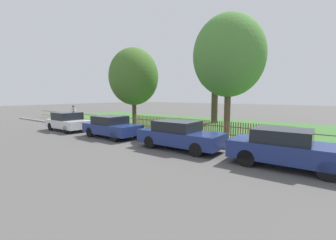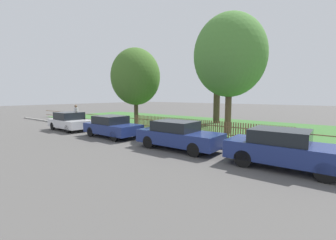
% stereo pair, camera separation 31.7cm
% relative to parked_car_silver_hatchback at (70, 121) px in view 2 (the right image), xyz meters
% --- Properties ---
extents(ground_plane, '(120.00, 120.00, 0.00)m').
position_rel_parked_car_silver_hatchback_xyz_m(ground_plane, '(8.75, 1.27, -0.68)').
color(ground_plane, '#565451').
extents(kerb_stone, '(42.80, 0.20, 0.12)m').
position_rel_parked_car_silver_hatchback_xyz_m(kerb_stone, '(8.75, 1.37, -0.62)').
color(kerb_stone, gray).
rests_on(kerb_stone, ground).
extents(grass_strip, '(42.80, 11.42, 0.01)m').
position_rel_parked_car_silver_hatchback_xyz_m(grass_strip, '(8.75, 9.42, -0.67)').
color(grass_strip, '#3D7033').
rests_on(grass_strip, ground).
extents(park_fence, '(42.80, 0.05, 1.07)m').
position_rel_parked_car_silver_hatchback_xyz_m(park_fence, '(8.75, 3.72, -0.14)').
color(park_fence, brown).
rests_on(park_fence, ground).
extents(parked_car_silver_hatchback, '(3.76, 1.88, 1.35)m').
position_rel_parked_car_silver_hatchback_xyz_m(parked_car_silver_hatchback, '(0.00, 0.00, 0.00)').
color(parked_car_silver_hatchback, silver).
rests_on(parked_car_silver_hatchback, ground).
extents(parked_car_black_saloon, '(3.84, 1.81, 1.33)m').
position_rel_parked_car_silver_hatchback_xyz_m(parked_car_black_saloon, '(4.78, 0.14, 0.00)').
color(parked_car_black_saloon, navy).
rests_on(parked_car_black_saloon, ground).
extents(parked_car_navy_estate, '(4.20, 1.70, 1.37)m').
position_rel_parked_car_silver_hatchback_xyz_m(parked_car_navy_estate, '(9.89, 0.09, 0.02)').
color(parked_car_navy_estate, navy).
rests_on(parked_car_navy_estate, ground).
extents(parked_car_red_compact, '(4.00, 1.80, 1.39)m').
position_rel_parked_car_silver_hatchback_xyz_m(parked_car_red_compact, '(14.54, 0.08, 0.04)').
color(parked_car_red_compact, navy).
rests_on(parked_car_red_compact, ground).
extents(covered_motorcycle, '(1.83, 0.94, 1.19)m').
position_rel_parked_car_silver_hatchback_xyz_m(covered_motorcycle, '(8.09, 2.03, 0.03)').
color(covered_motorcycle, black).
rests_on(covered_motorcycle, ground).
extents(tree_nearest_kerb, '(4.43, 4.43, 6.83)m').
position_rel_parked_car_silver_hatchback_xyz_m(tree_nearest_kerb, '(1.13, 5.73, 3.60)').
color(tree_nearest_kerb, '#473828').
rests_on(tree_nearest_kerb, ground).
extents(tree_behind_motorcycle, '(3.37, 3.37, 6.93)m').
position_rel_parked_car_silver_hatchback_xyz_m(tree_behind_motorcycle, '(6.68, 10.81, 4.22)').
color(tree_behind_motorcycle, '#473828').
rests_on(tree_behind_motorcycle, ground).
extents(tree_mid_park, '(4.76, 4.76, 7.97)m').
position_rel_parked_car_silver_hatchback_xyz_m(tree_mid_park, '(9.94, 5.88, 4.54)').
color(tree_mid_park, brown).
rests_on(tree_mid_park, ground).
extents(pedestrian_near_fence, '(0.48, 0.48, 1.79)m').
position_rel_parked_car_silver_hatchback_xyz_m(pedestrian_near_fence, '(-2.32, 1.81, 0.33)').
color(pedestrian_near_fence, slate).
rests_on(pedestrian_near_fence, ground).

